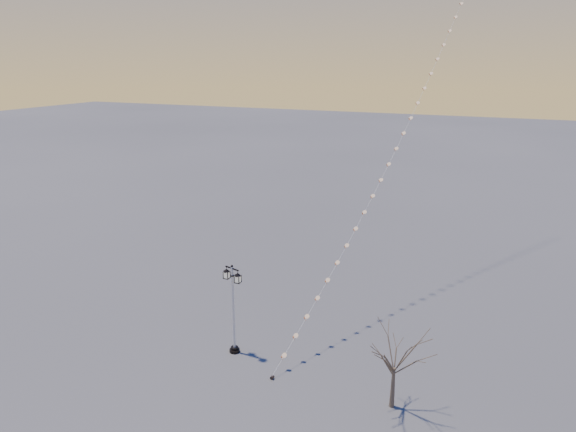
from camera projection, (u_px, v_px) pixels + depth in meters
The scene contains 4 objects.
ground at pixel (240, 371), 29.87m from camera, with size 300.00×300.00×0.00m, color #4D4E4E.
street_lamp at pixel (233, 305), 30.98m from camera, with size 1.39×0.77×5.64m.
bare_tree at pixel (395, 358), 26.04m from camera, with size 2.46×2.46×4.08m.
kite_train at pixel (409, 99), 38.27m from camera, with size 7.36×33.56×28.61m.
Camera 1 is at (12.91, -22.85, 16.99)m, focal length 32.89 mm.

